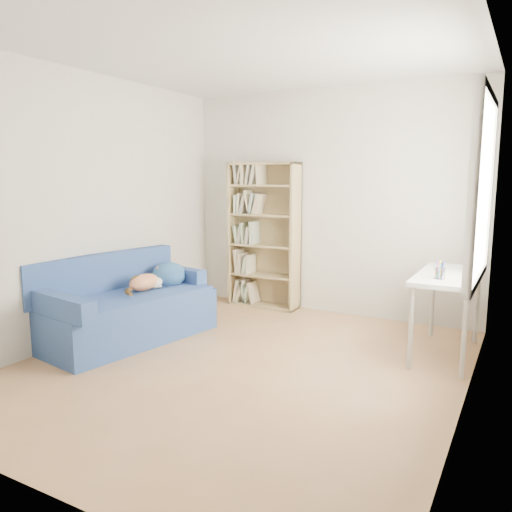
{
  "coord_description": "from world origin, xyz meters",
  "views": [
    {
      "loc": [
        2.07,
        -3.51,
        1.59
      ],
      "look_at": [
        -0.19,
        0.6,
        0.85
      ],
      "focal_mm": 35.0,
      "sensor_mm": 36.0,
      "label": 1
    }
  ],
  "objects_px": {
    "sofa": "(128,307)",
    "pen_cup": "(440,272)",
    "desk": "(448,283)",
    "bookshelf": "(264,241)"
  },
  "relations": [
    {
      "from": "sofa",
      "to": "pen_cup",
      "type": "distance_m",
      "value": 2.94
    },
    {
      "from": "sofa",
      "to": "desk",
      "type": "distance_m",
      "value": 3.04
    },
    {
      "from": "bookshelf",
      "to": "desk",
      "type": "distance_m",
      "value": 2.37
    },
    {
      "from": "sofa",
      "to": "bookshelf",
      "type": "xyz_separation_m",
      "value": [
        0.59,
        1.77,
        0.5
      ]
    },
    {
      "from": "sofa",
      "to": "bookshelf",
      "type": "height_order",
      "value": "bookshelf"
    },
    {
      "from": "sofa",
      "to": "bookshelf",
      "type": "distance_m",
      "value": 1.93
    },
    {
      "from": "desk",
      "to": "sofa",
      "type": "bearing_deg",
      "value": -160.23
    },
    {
      "from": "sofa",
      "to": "desk",
      "type": "xyz_separation_m",
      "value": [
        2.84,
        1.02,
        0.35
      ]
    },
    {
      "from": "desk",
      "to": "bookshelf",
      "type": "bearing_deg",
      "value": 161.68
    },
    {
      "from": "sofa",
      "to": "bookshelf",
      "type": "relative_size",
      "value": 1.03
    }
  ]
}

